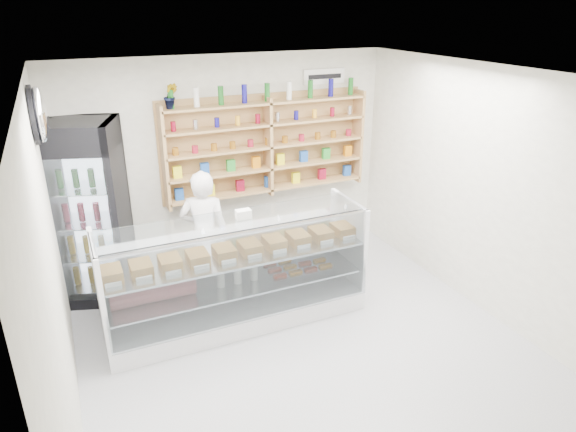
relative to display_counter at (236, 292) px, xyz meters
name	(u,v)px	position (x,y,z in m)	size (l,w,h in m)	color
room	(313,230)	(0.49, -0.91, 1.05)	(5.00, 5.00, 5.00)	#AEAEB3
display_counter	(236,292)	(0.00, 0.00, 0.00)	(2.91, 0.87, 1.27)	white
shop_worker	(205,235)	(-0.15, 0.69, 0.45)	(0.59, 0.38, 1.61)	silver
drinks_cooler	(91,212)	(-1.36, 1.22, 0.75)	(0.98, 0.97, 2.19)	black
wall_shelving	(268,146)	(0.99, 1.43, 1.24)	(2.84, 0.28, 1.33)	#A3774D
potted_plant	(171,96)	(-0.26, 1.43, 2.00)	(0.17, 0.14, 0.31)	#1E6626
security_mirror	(40,115)	(-1.68, 0.29, 2.10)	(0.15, 0.50, 0.50)	silver
wall_sign	(324,76)	(1.89, 1.56, 2.10)	(0.62, 0.03, 0.20)	white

